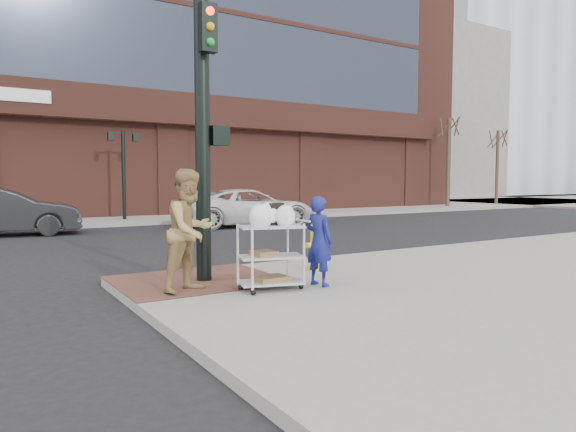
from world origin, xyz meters
TOP-DOWN VIEW (x-y plane):
  - ground at (0.00, 0.00)m, footprint 220.00×220.00m
  - sidewalk_far at (12.50, 32.00)m, footprint 65.00×36.00m
  - brick_curb_ramp at (-0.60, 0.90)m, footprint 2.80×2.40m
  - bank_building at (5.00, 31.00)m, footprint 42.00×26.00m
  - filler_block at (40.00, 38.00)m, footprint 14.00×20.00m
  - bare_tree_a at (24.00, 16.50)m, footprint 1.80×1.80m
  - bare_tree_b at (30.00, 17.00)m, footprint 1.80×1.80m
  - lamp_post at (2.00, 16.00)m, footprint 1.32×0.22m
  - traffic_signal_pole at (-0.48, 0.77)m, footprint 0.61×0.51m
  - woman_blue at (0.97, -0.63)m, footprint 0.46×0.61m
  - pedestrian_tan at (-1.02, 0.09)m, footprint 1.17×1.07m
  - sedan_dark at (-3.00, 12.52)m, footprint 5.20×2.40m
  - minivan_white at (6.04, 11.52)m, footprint 5.90×3.32m
  - utility_cart at (0.12, -0.48)m, footprint 1.13×0.82m
  - fire_hydrant at (1.78, 0.62)m, footprint 0.45×0.32m

SIDE VIEW (x-z plane):
  - ground at x=0.00m, z-range 0.00..0.00m
  - sidewalk_far at x=12.50m, z-range 0.00..0.15m
  - brick_curb_ramp at x=-0.60m, z-range 0.15..0.16m
  - fire_hydrant at x=1.78m, z-range 0.16..1.12m
  - minivan_white at x=6.04m, z-range 0.00..1.56m
  - utility_cart at x=0.12m, z-range 0.08..1.49m
  - sedan_dark at x=-3.00m, z-range 0.00..1.65m
  - woman_blue at x=0.97m, z-range 0.15..1.66m
  - pedestrian_tan at x=-1.02m, z-range 0.15..2.10m
  - lamp_post at x=2.00m, z-range 0.62..4.62m
  - traffic_signal_pole at x=-0.48m, z-range 0.33..5.33m
  - bare_tree_b at x=30.00m, z-range 2.44..9.14m
  - bare_tree_a at x=24.00m, z-range 2.67..9.87m
  - filler_block at x=40.00m, z-range 0.00..18.00m
  - bank_building at x=5.00m, z-range 0.15..28.15m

